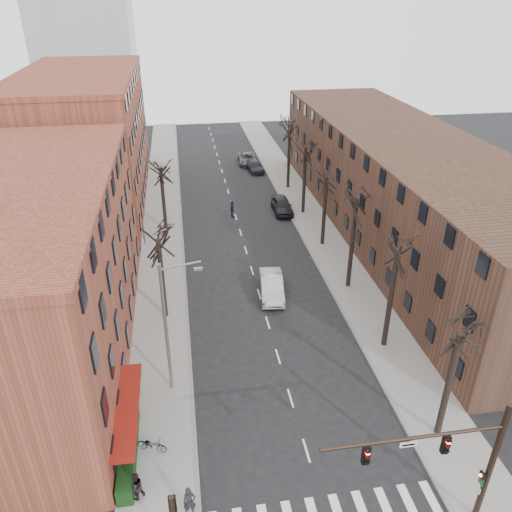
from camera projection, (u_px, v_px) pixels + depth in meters
name	position (u px, v px, depth m)	size (l,w,h in m)	color
sidewalk_left	(162.00, 225.00, 53.07)	(4.00, 90.00, 0.15)	gray
sidewalk_right	(308.00, 215.00, 55.26)	(4.00, 90.00, 0.15)	gray
building_left_near	(25.00, 278.00, 31.76)	(12.00, 26.00, 12.00)	brown
building_left_far	(86.00, 141.00, 56.52)	(12.00, 28.00, 14.00)	brown
building_right	(401.00, 185.00, 49.68)	(12.00, 50.00, 10.00)	#4B2F23
awning_left	(133.00, 443.00, 27.67)	(1.20, 7.00, 0.15)	maroon
hedge	(128.00, 450.00, 26.48)	(0.80, 6.00, 1.00)	#153613
tree_right_a	(437.00, 434.00, 28.27)	(5.20, 5.20, 10.00)	black
tree_right_b	(383.00, 346.00, 35.23)	(5.20, 5.20, 10.80)	black
tree_right_c	(348.00, 287.00, 42.19)	(5.20, 5.20, 11.60)	black
tree_right_d	(322.00, 245.00, 49.15)	(5.20, 5.20, 10.00)	black
tree_right_e	(303.00, 213.00, 56.11)	(5.20, 5.20, 10.80)	black
tree_right_f	(288.00, 188.00, 63.08)	(5.20, 5.20, 11.60)	black
tree_left_a	(166.00, 316.00, 38.36)	(5.20, 5.20, 9.50)	black
tree_left_b	(166.00, 229.00, 52.29)	(5.20, 5.20, 9.50)	black
signal_mast_arm	(462.00, 457.00, 21.54)	(8.14, 0.30, 7.20)	black
streetlight	(168.00, 323.00, 29.11)	(2.45, 0.22, 9.03)	slate
silver_sedan	(272.00, 286.00, 40.70)	(1.78, 5.11, 1.68)	#AEAFB5
parked_car_near	(282.00, 205.00, 55.87)	(2.00, 4.98, 1.70)	black
parked_car_mid	(255.00, 166.00, 68.62)	(1.87, 4.59, 1.33)	black
parked_car_far	(247.00, 158.00, 71.70)	(2.39, 5.18, 1.44)	#5B5E63
pedestrian_a	(190.00, 502.00, 23.41)	(0.62, 0.40, 1.69)	black
pedestrian_b	(136.00, 486.00, 24.19)	(0.78, 0.61, 1.61)	black
pedestrian_crossing	(232.00, 209.00, 54.54)	(1.14, 0.48, 1.95)	black
bicycle	(152.00, 444.00, 26.86)	(0.58, 1.68, 0.88)	gray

